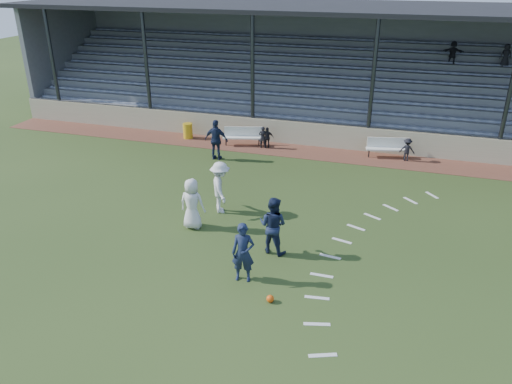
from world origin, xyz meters
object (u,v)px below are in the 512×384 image
at_px(bench_left, 243,134).
at_px(bench_right, 388,146).
at_px(football, 270,299).
at_px(player_white_lead, 192,204).
at_px(trash_bin, 188,131).
at_px(player_navy_lead, 243,253).

height_order(bench_left, bench_right, same).
height_order(football, player_white_lead, player_white_lead).
bearing_deg(trash_bin, bench_left, -3.26).
bearing_deg(football, player_white_lead, 138.38).
bearing_deg(bench_left, bench_right, -12.55).
height_order(bench_right, player_navy_lead, player_navy_lead).
relative_size(bench_left, player_navy_lead, 1.10).
distance_m(bench_right, player_navy_lead, 12.33).
bearing_deg(bench_right, trash_bin, 168.46).
xyz_separation_m(football, player_navy_lead, (-1.06, 0.82, 0.82)).
bearing_deg(player_navy_lead, player_white_lead, 127.87).
height_order(player_white_lead, player_navy_lead, player_white_lead).
bearing_deg(player_navy_lead, bench_left, 99.35).
distance_m(football, player_white_lead, 5.14).
relative_size(bench_left, player_white_lead, 1.10).
relative_size(trash_bin, player_white_lead, 0.44).
xyz_separation_m(bench_left, player_navy_lead, (3.83, -11.46, 0.34)).
distance_m(bench_right, trash_bin, 10.41).
distance_m(bench_right, football, 12.90).
bearing_deg(football, player_navy_lead, 142.21).
xyz_separation_m(bench_right, football, (-2.34, -12.67, -0.48)).
xyz_separation_m(bench_left, player_white_lead, (1.09, -8.91, 0.34)).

